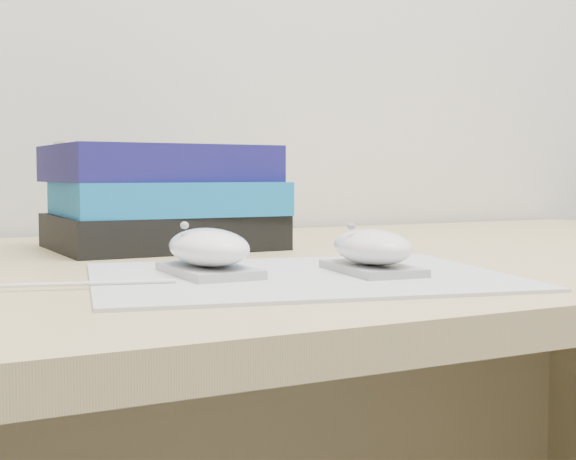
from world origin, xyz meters
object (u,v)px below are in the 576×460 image
mouse_rear (208,251)px  book_stack (162,198)px  desk (273,440)px  mouse_front (372,251)px

mouse_rear → book_stack: 0.30m
desk → book_stack: size_ratio=6.04×
mouse_front → book_stack: bearing=103.8°
mouse_rear → mouse_front: mouse_rear is taller
desk → mouse_front: bearing=-95.7°
desk → mouse_front: mouse_front is taller
mouse_rear → book_stack: (0.05, 0.29, 0.04)m
mouse_rear → mouse_front: 0.15m
mouse_front → book_stack: (-0.08, 0.34, 0.04)m
mouse_rear → desk: bearing=51.9°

